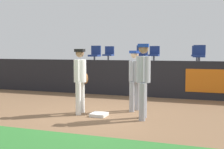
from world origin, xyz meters
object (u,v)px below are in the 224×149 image
player_fielder_home (80,77)px  player_coach_visitor (143,76)px  first_base (99,115)px  seat_front_right (199,54)px  seat_back_right (197,54)px  seat_front_center (142,54)px  seat_front_left (95,54)px  player_runner_visitor (135,76)px  seat_back_center (154,54)px  seat_back_left (109,54)px

player_fielder_home → player_coach_visitor: player_coach_visitor is taller
first_base → seat_front_right: 5.69m
seat_back_right → seat_front_center: bearing=-139.7°
player_coach_visitor → seat_front_right: bearing=161.5°
seat_front_center → seat_front_left: same height
player_coach_visitor → seat_front_left: 6.04m
first_base → seat_front_left: size_ratio=0.48×
player_runner_visitor → seat_back_center: bearing=-160.2°
player_runner_visitor → seat_back_right: bearing=-178.9°
seat_back_left → seat_back_center: same height
first_base → seat_front_left: 5.71m
seat_back_left → seat_front_left: size_ratio=1.00×
first_base → player_coach_visitor: (1.14, 0.05, 1.03)m
seat_front_center → seat_front_right: size_ratio=1.00×
player_coach_visitor → seat_front_right: (1.04, 4.98, 0.47)m
player_runner_visitor → seat_back_right: 6.07m
seat_back_right → seat_back_left: bearing=180.0°
seat_back_right → seat_back_left: size_ratio=1.00×
player_runner_visitor → seat_back_left: (-2.93, 5.90, 0.56)m
player_runner_visitor → seat_front_right: bearing=173.5°
first_base → player_coach_visitor: 1.54m
seat_front_right → seat_back_right: bearing=95.9°
seat_front_left → first_base: bearing=-66.1°
seat_back_right → player_runner_visitor: bearing=-102.6°
player_fielder_home → seat_front_center: size_ratio=2.06×
seat_back_center → seat_back_right: bearing=-0.0°
player_fielder_home → seat_front_right: seat_front_right is taller
player_runner_visitor → seat_front_right: seat_front_right is taller
first_base → seat_back_left: bearing=108.2°
first_base → player_runner_visitor: 1.50m
player_coach_visitor → seat_front_left: size_ratio=2.20×
player_runner_visitor → player_coach_visitor: player_coach_visitor is taller
player_runner_visitor → seat_back_center: (-0.64, 5.90, 0.56)m
first_base → player_runner_visitor: size_ratio=0.24×
seat_back_right → player_coach_visitor: bearing=-97.2°
player_runner_visitor → seat_back_center: seat_back_center is taller
seat_back_left → seat_back_right: bearing=-0.0°
player_coach_visitor → seat_back_left: seat_back_left is taller
first_base → seat_back_right: 7.28m
player_coach_visitor → seat_front_center: size_ratio=2.20×
player_coach_visitor → seat_back_left: (-3.39, 6.78, 0.47)m
seat_back_right → seat_front_right: 1.81m
first_base → seat_front_right: (2.19, 5.04, 1.50)m
seat_back_left → seat_front_right: 4.78m
player_fielder_home → seat_front_right: bearing=143.5°
seat_back_left → seat_front_right: size_ratio=1.00×
seat_back_center → seat_back_left: bearing=180.0°
first_base → seat_back_right: size_ratio=0.48×
player_fielder_home → seat_back_center: seat_back_center is taller
player_coach_visitor → seat_back_left: bearing=-160.1°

